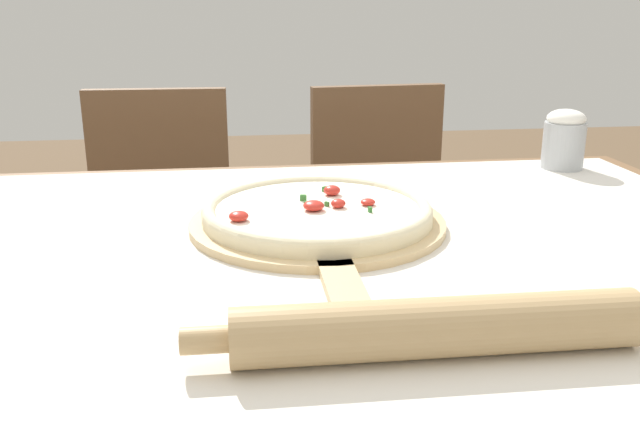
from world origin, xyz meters
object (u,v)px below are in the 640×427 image
(pizza_peel, at_px, (319,226))
(flour_cup, at_px, (564,139))
(chair_right, at_px, (384,223))
(pizza, at_px, (317,211))
(rolling_pin, at_px, (438,327))
(chair_left, at_px, (160,232))

(pizza_peel, relative_size, flour_cup, 4.57)
(chair_right, height_order, flour_cup, flour_cup)
(pizza, relative_size, chair_right, 0.39)
(chair_right, bearing_deg, pizza, -114.88)
(pizza, distance_m, rolling_pin, 0.41)
(chair_right, bearing_deg, rolling_pin, -105.52)
(pizza_peel, bearing_deg, flour_cup, 31.26)
(chair_left, relative_size, flour_cup, 7.33)
(pizza_peel, relative_size, chair_left, 0.62)
(rolling_pin, bearing_deg, chair_right, 79.42)
(pizza_peel, xyz_separation_m, pizza, (-0.00, 0.02, 0.02))
(pizza, relative_size, rolling_pin, 0.71)
(rolling_pin, bearing_deg, pizza_peel, 99.53)
(rolling_pin, distance_m, chair_right, 1.26)
(rolling_pin, height_order, flour_cup, flour_cup)
(rolling_pin, xyz_separation_m, flour_cup, (0.48, 0.72, 0.03))
(pizza, xyz_separation_m, chair_right, (0.29, 0.80, -0.29))
(chair_left, bearing_deg, chair_right, 1.27)
(pizza, xyz_separation_m, flour_cup, (0.55, 0.32, 0.04))
(chair_right, distance_m, flour_cup, 0.64)
(flour_cup, bearing_deg, chair_left, 151.00)
(pizza_peel, xyz_separation_m, flour_cup, (0.55, 0.33, 0.06))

